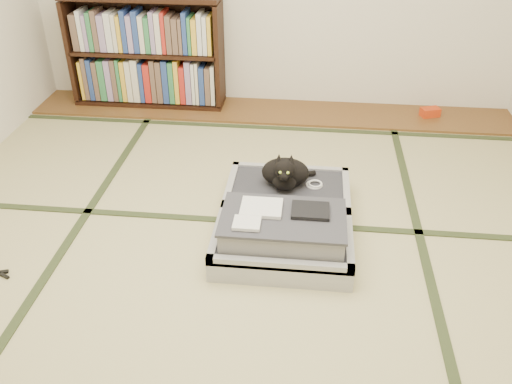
# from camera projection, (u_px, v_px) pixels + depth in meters

# --- Properties ---
(floor) EXTENTS (4.50, 4.50, 0.00)m
(floor) POSITION_uv_depth(u_px,v_px,m) (240.00, 265.00, 2.91)
(floor) COLOR #C6BA84
(floor) RESTS_ON ground
(wood_strip) EXTENTS (4.00, 0.50, 0.02)m
(wood_strip) POSITION_uv_depth(u_px,v_px,m) (271.00, 112.00, 4.59)
(wood_strip) COLOR brown
(wood_strip) RESTS_ON ground
(red_item) EXTENTS (0.17, 0.14, 0.07)m
(red_item) POSITION_uv_depth(u_px,v_px,m) (430.00, 112.00, 4.47)
(red_item) COLOR red
(red_item) RESTS_ON wood_strip
(tatami_borders) EXTENTS (4.00, 4.50, 0.01)m
(tatami_borders) POSITION_uv_depth(u_px,v_px,m) (250.00, 213.00, 3.33)
(tatami_borders) COLOR #2D381E
(tatami_borders) RESTS_ON ground
(bookcase) EXTENTS (1.27, 0.29, 0.92)m
(bookcase) POSITION_uv_depth(u_px,v_px,m) (146.00, 54.00, 4.50)
(bookcase) COLOR black
(bookcase) RESTS_ON wood_strip
(suitcase) EXTENTS (0.75, 1.00, 0.29)m
(suitcase) POSITION_uv_depth(u_px,v_px,m) (285.00, 220.00, 3.09)
(suitcase) COLOR #A5A4A9
(suitcase) RESTS_ON floor
(cat) EXTENTS (0.33, 0.33, 0.27)m
(cat) POSITION_uv_depth(u_px,v_px,m) (285.00, 173.00, 3.26)
(cat) COLOR black
(cat) RESTS_ON suitcase
(cable_coil) EXTENTS (0.10, 0.10, 0.02)m
(cable_coil) POSITION_uv_depth(u_px,v_px,m) (315.00, 184.00, 3.32)
(cable_coil) COLOR white
(cable_coil) RESTS_ON suitcase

